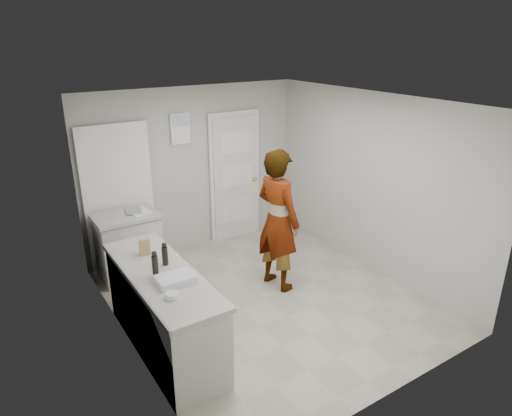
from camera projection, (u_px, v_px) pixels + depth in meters
ground at (266, 299)px, 5.87m from camera, size 4.00×4.00×0.00m
room_shell at (186, 186)px, 6.94m from camera, size 4.00×4.00×4.00m
main_counter at (164, 314)px, 4.82m from camera, size 0.64×1.96×0.93m
side_counter at (129, 248)px, 6.30m from camera, size 0.84×0.61×0.93m
person at (278, 220)px, 5.88m from camera, size 0.56×0.75×1.89m
cake_mix_box at (145, 247)px, 4.98m from camera, size 0.12×0.07×0.19m
spice_jar at (144, 249)px, 5.04m from camera, size 0.06×0.06×0.09m
oil_cruet_a at (165, 254)px, 4.76m from camera, size 0.06×0.06×0.25m
oil_cruet_b at (155, 265)px, 4.50m from camera, size 0.06×0.06×0.29m
baking_dish at (175, 279)px, 4.46m from camera, size 0.37×0.26×0.06m
egg_bowl at (172, 295)px, 4.19m from camera, size 0.13×0.13×0.05m
papers at (139, 212)px, 6.21m from camera, size 0.28×0.34×0.01m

